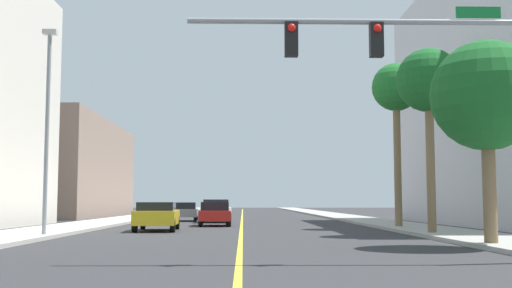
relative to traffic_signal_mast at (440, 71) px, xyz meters
The scene contains 14 objects.
ground 33.42m from the traffic_signal_mast, 98.44° to the left, with size 192.00×192.00×0.00m, color #2D2D30.
sidewalk_left 35.83m from the traffic_signal_mast, 112.89° to the left, with size 3.54×168.00×0.15m, color #B2ADA3.
sidewalk_right 33.31m from the traffic_signal_mast, 82.84° to the left, with size 3.54×168.00×0.15m, color #9E9B93.
lane_marking_center 33.42m from the traffic_signal_mast, 98.44° to the left, with size 0.16×144.00×0.01m, color yellow.
building_left_far 50.36m from the traffic_signal_mast, 117.58° to the left, with size 12.18×24.10×8.94m, color gray.
traffic_signal_mast is the anchor object (origin of this frame).
street_lamp 16.07m from the traffic_signal_mast, 141.37° to the left, with size 0.56×0.28×8.17m.
palm_near 5.51m from the traffic_signal_mast, 57.71° to the left, with size 3.51×3.51×6.39m.
palm_mid 11.90m from the traffic_signal_mast, 74.59° to the left, with size 2.72×2.72×7.80m.
palm_far 18.53m from the traffic_signal_mast, 79.34° to the left, with size 2.57×2.57×8.65m.
car_yellow 18.74m from the traffic_signal_mast, 119.25° to the left, with size 2.13×4.48×1.39m.
car_white 29.34m from the traffic_signal_mast, 103.08° to the left, with size 1.97×4.05×1.56m.
car_red 23.41m from the traffic_signal_mast, 106.18° to the left, with size 2.00×4.05×1.40m.
car_gray 32.80m from the traffic_signal_mast, 106.05° to the left, with size 1.97×4.27×1.36m.
Camera 1 is at (0.09, -5.56, 1.43)m, focal length 43.97 mm.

